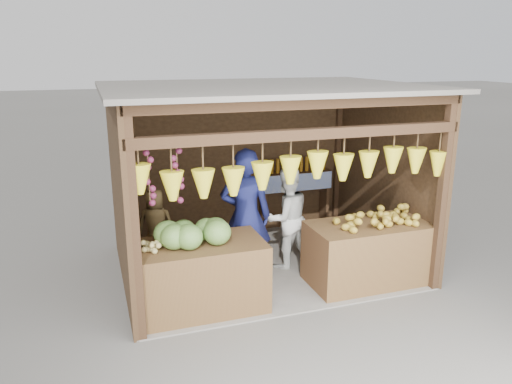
% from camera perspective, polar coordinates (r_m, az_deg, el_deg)
% --- Properties ---
extents(ground, '(80.00, 80.00, 0.00)m').
position_cam_1_polar(ground, '(7.55, 0.79, -8.40)').
color(ground, '#514F49').
rests_on(ground, ground).
extents(stall_structure, '(4.30, 3.30, 2.66)m').
position_cam_1_polar(stall_structure, '(6.99, 0.69, 3.99)').
color(stall_structure, slate).
rests_on(stall_structure, ground).
extents(back_shelf, '(1.25, 0.32, 1.32)m').
position_cam_1_polar(back_shelf, '(8.76, 4.51, 1.03)').
color(back_shelf, '#382314').
rests_on(back_shelf, ground).
extents(counter_left, '(1.50, 0.85, 0.87)m').
position_cam_1_polar(counter_left, '(6.23, -6.08, -9.56)').
color(counter_left, '#50321A').
rests_on(counter_left, ground).
extents(counter_right, '(1.66, 0.85, 0.86)m').
position_cam_1_polar(counter_right, '(7.05, 12.75, -6.83)').
color(counter_right, '#52321B').
rests_on(counter_right, ground).
extents(stool, '(0.31, 0.31, 0.29)m').
position_cam_1_polar(stool, '(7.22, -11.10, -8.65)').
color(stool, black).
rests_on(stool, ground).
extents(man_standing, '(0.80, 0.65, 1.88)m').
position_cam_1_polar(man_standing, '(6.75, -1.19, -2.81)').
color(man_standing, '#131747').
rests_on(man_standing, ground).
extents(woman_standing, '(0.81, 0.68, 1.51)m').
position_cam_1_polar(woman_standing, '(7.29, 3.47, -2.96)').
color(woman_standing, silver).
rests_on(woman_standing, ground).
extents(vendor_seated, '(0.58, 0.47, 1.03)m').
position_cam_1_polar(vendor_seated, '(6.98, -11.38, -3.73)').
color(vendor_seated, '#513E20').
rests_on(vendor_seated, stool).
extents(melon_pile, '(1.00, 0.50, 0.32)m').
position_cam_1_polar(melon_pile, '(6.00, -6.83, -4.44)').
color(melon_pile, '#1D4E14').
rests_on(melon_pile, counter_left).
extents(tanfruit_pile, '(0.34, 0.40, 0.13)m').
position_cam_1_polar(tanfruit_pile, '(5.93, -12.33, -5.92)').
color(tanfruit_pile, '#9F8D49').
rests_on(tanfruit_pile, counter_left).
extents(mango_pile, '(1.40, 0.64, 0.22)m').
position_cam_1_polar(mango_pile, '(6.90, 13.87, -2.65)').
color(mango_pile, '#B66718').
rests_on(mango_pile, counter_right).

